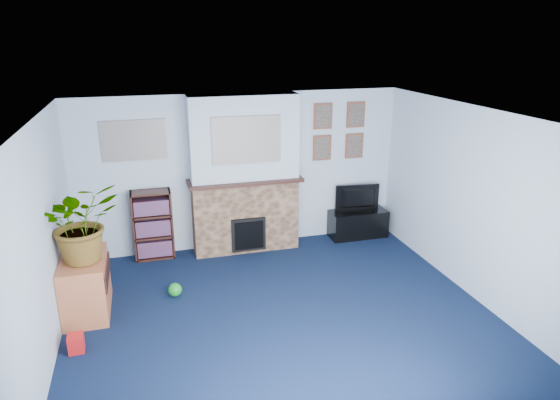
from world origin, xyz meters
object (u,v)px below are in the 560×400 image
object	(u,v)px
tv_stand	(358,224)
bookshelf	(153,226)
television	(359,198)
sideboard	(86,285)

from	to	relation	value
tv_stand	bookshelf	bearing A→B (deg)	178.67
television	sideboard	xyz separation A→B (m)	(-4.13, -1.31, -0.31)
bookshelf	sideboard	world-z (taller)	bookshelf
television	bookshelf	world-z (taller)	bookshelf
tv_stand	television	world-z (taller)	television
sideboard	television	bearing A→B (deg)	17.56
television	bookshelf	distance (m)	3.29
tv_stand	sideboard	xyz separation A→B (m)	(-4.13, -1.29, 0.12)
television	bookshelf	xyz separation A→B (m)	(-3.28, 0.06, -0.16)
tv_stand	sideboard	bearing A→B (deg)	-162.69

